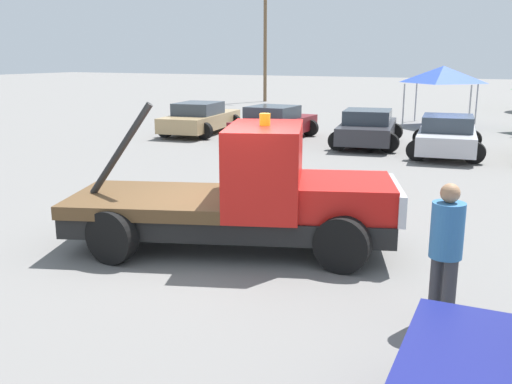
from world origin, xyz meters
name	(u,v)px	position (x,y,z in m)	size (l,w,h in m)	color
ground_plane	(230,247)	(0.00, 0.00, 0.00)	(160.00, 160.00, 0.00)	slate
tow_truck	(249,197)	(0.32, 0.12, 0.92)	(5.87, 3.70, 2.51)	black
person_near_truck	(446,244)	(3.74, -1.36, 1.03)	(0.40, 0.40, 1.79)	#38383D
parked_car_tan	(200,118)	(-8.32, 12.55, 0.65)	(2.86, 5.07, 1.34)	tan
parked_car_maroon	(274,123)	(-4.74, 12.31, 0.65)	(2.56, 4.39, 1.34)	maroon
parked_car_charcoal	(367,128)	(-1.01, 12.43, 0.65)	(2.93, 4.65, 1.34)	#2D2D33
parked_car_silver	(447,136)	(1.93, 11.59, 0.65)	(2.75, 4.63, 1.34)	#B7B7BC
canopy_tent_blue	(443,75)	(0.44, 19.97, 2.39)	(2.97, 2.97, 2.79)	#9E9EA3
traffic_cone	(369,183)	(1.06, 5.07, 0.25)	(0.40, 0.40, 0.55)	black
utility_pole	(265,27)	(-13.34, 29.63, 5.21)	(2.20, 0.24, 9.88)	brown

